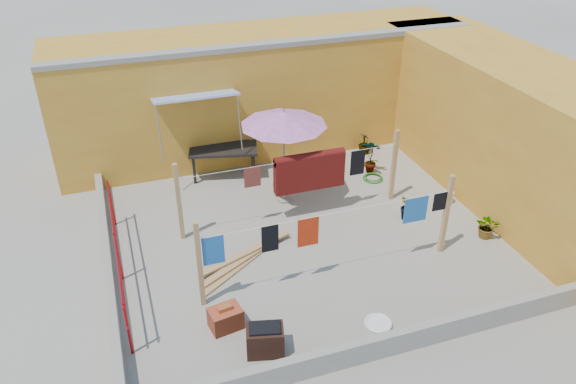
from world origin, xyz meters
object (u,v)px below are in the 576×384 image
object	(u,v)px
outdoor_table	(223,151)
brazier	(265,340)
water_jug_a	(408,215)
brick_stack	(225,318)
white_basin	(378,324)
patio_umbrella	(284,119)
green_hose	(373,178)
water_jug_b	(448,197)
plant_back_a	(321,166)

from	to	relation	value
outdoor_table	brazier	size ratio (longest dim) A/B	2.66
water_jug_a	brazier	bearing A→B (deg)	-147.13
brick_stack	white_basin	size ratio (longest dim) A/B	1.22
patio_umbrella	green_hose	world-z (taller)	patio_umbrella
water_jug_b	plant_back_a	world-z (taller)	plant_back_a
water_jug_a	water_jug_b	xyz separation A→B (m)	(1.27, 0.36, 0.00)
outdoor_table	plant_back_a	bearing A→B (deg)	-24.02
patio_umbrella	white_basin	bearing A→B (deg)	-87.08
patio_umbrella	green_hose	xyz separation A→B (m)	(2.47, 0.24, -2.07)
brazier	plant_back_a	distance (m)	5.90
brazier	water_jug_a	bearing A→B (deg)	32.87
water_jug_b	green_hose	xyz separation A→B (m)	(-1.17, 1.61, -0.12)
water_jug_b	plant_back_a	bearing A→B (deg)	140.60
patio_umbrella	plant_back_a	xyz separation A→B (m)	(1.20, 0.64, -1.71)
white_basin	green_hose	distance (m)	5.25
brazier	water_jug_b	world-z (taller)	brazier
patio_umbrella	plant_back_a	bearing A→B (deg)	27.97
brazier	white_basin	xyz separation A→B (m)	(2.04, -0.07, -0.22)
green_hose	water_jug_b	bearing A→B (deg)	-53.95
brick_stack	brazier	world-z (taller)	brazier
brazier	water_jug_b	xyz separation A→B (m)	(5.46, 3.07, -0.11)
outdoor_table	brick_stack	size ratio (longest dim) A/B	3.05
water_jug_a	brick_stack	bearing A→B (deg)	-157.47
patio_umbrella	outdoor_table	world-z (taller)	patio_umbrella
brick_stack	plant_back_a	size ratio (longest dim) A/B	0.77
plant_back_a	water_jug_a	bearing A→B (deg)	-63.71
outdoor_table	brazier	xyz separation A→B (m)	(-0.75, -6.08, -0.45)
patio_umbrella	water_jug_b	bearing A→B (deg)	-20.60
patio_umbrella	outdoor_table	xyz separation A→B (m)	(-1.06, 1.65, -1.39)
water_jug_a	water_jug_b	distance (m)	1.32
brick_stack	green_hose	xyz separation A→B (m)	(4.77, 3.91, -0.17)
brick_stack	water_jug_a	distance (m)	5.06
brick_stack	plant_back_a	world-z (taller)	plant_back_a
plant_back_a	patio_umbrella	bearing A→B (deg)	-152.03
green_hose	plant_back_a	world-z (taller)	plant_back_a
brazier	green_hose	bearing A→B (deg)	47.52
brick_stack	water_jug_a	bearing A→B (deg)	22.53
brazier	plant_back_a	size ratio (longest dim) A/B	0.88
green_hose	white_basin	bearing A→B (deg)	-115.28
patio_umbrella	green_hose	bearing A→B (deg)	5.57
plant_back_a	outdoor_table	bearing A→B (deg)	155.98
plant_back_a	brick_stack	bearing A→B (deg)	-129.09
brazier	water_jug_a	xyz separation A→B (m)	(4.19, 2.70, -0.11)
outdoor_table	water_jug_a	size ratio (longest dim) A/B	5.30
outdoor_table	plant_back_a	world-z (taller)	outdoor_table
brick_stack	patio_umbrella	bearing A→B (deg)	57.94
brazier	white_basin	size ratio (longest dim) A/B	1.40
brazier	patio_umbrella	bearing A→B (deg)	67.78
plant_back_a	water_jug_b	bearing A→B (deg)	-39.40
outdoor_table	white_basin	xyz separation A→B (m)	(1.29, -6.15, -0.67)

